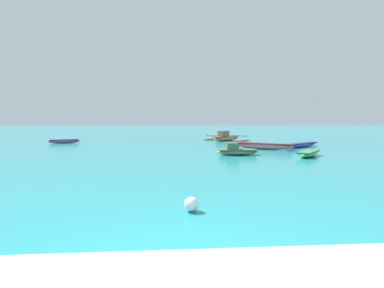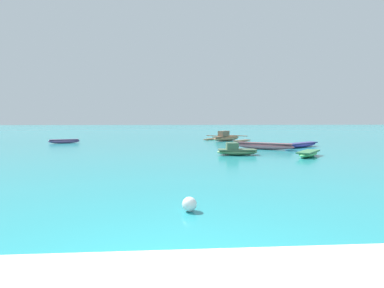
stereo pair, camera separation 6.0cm
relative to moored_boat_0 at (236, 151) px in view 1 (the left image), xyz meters
name	(u,v)px [view 1 (the left image)]	position (x,y,z in m)	size (l,w,h in m)	color
moored_boat_0	(236,151)	(0.00, 0.00, 0.00)	(2.38, 0.97, 0.71)	#6C9C65
moored_boat_1	(264,146)	(2.61, 3.16, 0.00)	(3.74, 2.75, 0.45)	#CF6C78
moored_boat_2	(226,138)	(1.59, 11.69, 0.07)	(4.69, 4.73, 0.98)	tan
moored_boat_3	(64,141)	(-13.00, 9.67, -0.05)	(2.56, 1.32, 0.35)	#845893
moored_boat_4	(301,145)	(5.86, 4.56, -0.06)	(3.73, 2.92, 0.33)	#544ABC
moored_boat_5	(308,153)	(3.80, -1.02, -0.07)	(2.16, 2.38, 0.32)	#56C873
mooring_buoy_0	(191,204)	(-3.35, -10.47, -0.09)	(0.33, 0.33, 0.33)	white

